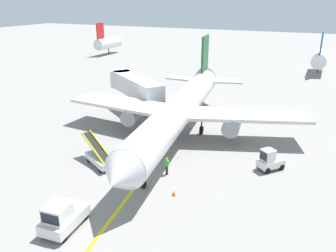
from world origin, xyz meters
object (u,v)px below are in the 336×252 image
at_px(ground_crew_marshaller, 167,165).
at_px(safety_cone_tail_area, 153,150).
at_px(baggage_tug_near_wing, 270,161).
at_px(safety_cone_nose_left, 122,146).
at_px(airliner, 181,108).
at_px(safety_cone_wingtip_left, 174,193).
at_px(safety_cone_wingtip_right, 92,136).
at_px(belt_loader_forward_hold, 100,158).
at_px(pushback_tug, 62,217).
at_px(jet_bridge, 132,85).

height_order(ground_crew_marshaller, safety_cone_tail_area, ground_crew_marshaller).
height_order(baggage_tug_near_wing, safety_cone_nose_left, baggage_tug_near_wing).
xyz_separation_m(airliner, safety_cone_nose_left, (-4.38, -5.69, -3.20)).
bearing_deg(airliner, safety_cone_nose_left, -127.57).
relative_size(safety_cone_nose_left, safety_cone_wingtip_left, 1.00).
distance_m(airliner, safety_cone_wingtip_right, 10.66).
relative_size(safety_cone_nose_left, safety_cone_tail_area, 1.00).
relative_size(baggage_tug_near_wing, belt_loader_forward_hold, 0.54).
bearing_deg(safety_cone_wingtip_left, airliner, 110.61).
bearing_deg(pushback_tug, safety_cone_tail_area, 90.58).
height_order(pushback_tug, safety_cone_wingtip_right, pushback_tug).
bearing_deg(pushback_tug, ground_crew_marshaller, 72.73).
distance_m(belt_loader_forward_hold, safety_cone_wingtip_right, 7.06).
bearing_deg(safety_cone_nose_left, belt_loader_forward_hold, -87.21).
distance_m(baggage_tug_near_wing, belt_loader_forward_hold, 16.03).
xyz_separation_m(belt_loader_forward_hold, safety_cone_tail_area, (3.33, 4.74, -0.56)).
bearing_deg(ground_crew_marshaller, baggage_tug_near_wing, 30.49).
bearing_deg(pushback_tug, baggage_tug_near_wing, 52.76).
height_order(safety_cone_nose_left, safety_cone_wingtip_left, same).
bearing_deg(belt_loader_forward_hold, jet_bridge, 110.14).
height_order(safety_cone_nose_left, safety_cone_tail_area, same).
relative_size(pushback_tug, safety_cone_tail_area, 8.52).
xyz_separation_m(jet_bridge, pushback_tug, (9.68, -26.14, -2.55)).
bearing_deg(safety_cone_nose_left, pushback_tug, -74.71).
bearing_deg(safety_cone_wingtip_right, pushback_tug, -60.08).
xyz_separation_m(airliner, jet_bridge, (-10.37, 6.97, 0.12)).
bearing_deg(airliner, jet_bridge, 146.08).
height_order(ground_crew_marshaller, safety_cone_nose_left, ground_crew_marshaller).
xyz_separation_m(jet_bridge, safety_cone_wingtip_right, (1.40, -11.76, -3.32)).
xyz_separation_m(baggage_tug_near_wing, safety_cone_wingtip_right, (-19.74, -0.69, -0.71)).
bearing_deg(safety_cone_wingtip_left, safety_cone_tail_area, 128.22).
height_order(baggage_tug_near_wing, ground_crew_marshaller, baggage_tug_near_wing).
relative_size(baggage_tug_near_wing, safety_cone_wingtip_left, 6.07).
xyz_separation_m(baggage_tug_near_wing, ground_crew_marshaller, (-8.29, -4.88, -0.02)).
relative_size(pushback_tug, safety_cone_wingtip_left, 8.52).
height_order(ground_crew_marshaller, safety_cone_wingtip_left, ground_crew_marshaller).
height_order(jet_bridge, safety_cone_nose_left, jet_bridge).
height_order(belt_loader_forward_hold, safety_cone_tail_area, belt_loader_forward_hold).
relative_size(jet_bridge, safety_cone_wingtip_left, 26.95).
distance_m(pushback_tug, safety_cone_wingtip_left, 8.91).
relative_size(jet_bridge, safety_cone_nose_left, 26.95).
height_order(jet_bridge, baggage_tug_near_wing, jet_bridge).
bearing_deg(belt_loader_forward_hold, safety_cone_wingtip_left, -13.22).
bearing_deg(safety_cone_wingtip_right, safety_cone_tail_area, -2.88).
xyz_separation_m(baggage_tug_near_wing, safety_cone_tail_area, (-11.60, -1.10, -0.71)).
relative_size(pushback_tug, safety_cone_nose_left, 8.52).
bearing_deg(safety_cone_wingtip_right, belt_loader_forward_hold, -47.00).
bearing_deg(belt_loader_forward_hold, pushback_tug, -69.37).
height_order(belt_loader_forward_hold, ground_crew_marshaller, belt_loader_forward_hold).
xyz_separation_m(baggage_tug_near_wing, belt_loader_forward_hold, (-14.93, -5.84, -0.15)).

